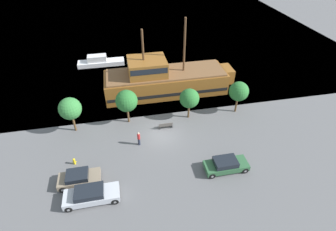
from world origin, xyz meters
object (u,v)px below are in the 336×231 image
at_px(parked_car_curb_mid, 79,178).
at_px(parked_car_curb_rear, 91,195).
at_px(moored_boat_dockside, 100,61).
at_px(pirate_ship, 164,80).
at_px(pedestrian_walking_near, 139,139).
at_px(parked_car_curb_front, 226,165).
at_px(bench_promenade_east, 166,125).
at_px(fire_hydrant, 74,161).

relative_size(parked_car_curb_mid, parked_car_curb_rear, 0.80).
height_order(moored_boat_dockside, parked_car_curb_mid, moored_boat_dockside).
distance_m(pirate_ship, pedestrian_walking_near, 11.59).
distance_m(parked_car_curb_front, pedestrian_walking_near, 9.71).
bearing_deg(pedestrian_walking_near, bench_promenade_east, 32.43).
xyz_separation_m(parked_car_curb_rear, bench_promenade_east, (8.40, 8.54, -0.26)).
distance_m(moored_boat_dockside, parked_car_curb_front, 29.17).
xyz_separation_m(moored_boat_dockside, parked_car_curb_mid, (-1.80, -25.19, 0.02)).
relative_size(pirate_ship, parked_car_curb_rear, 3.76).
bearing_deg(pedestrian_walking_near, pirate_ship, 65.18).
bearing_deg(pirate_ship, parked_car_curb_mid, -126.95).
distance_m(parked_car_curb_mid, fire_hydrant, 2.67).
bearing_deg(moored_boat_dockside, bench_promenade_east, -67.46).
bearing_deg(parked_car_curb_front, pedestrian_walking_near, 146.63).
bearing_deg(parked_car_curb_front, pirate_ship, 101.66).
height_order(parked_car_curb_rear, pedestrian_walking_near, pedestrian_walking_near).
relative_size(parked_car_curb_mid, fire_hydrant, 5.12).
height_order(pirate_ship, fire_hydrant, pirate_ship).
distance_m(pirate_ship, parked_car_curb_mid, 18.36).
height_order(moored_boat_dockside, pedestrian_walking_near, moored_boat_dockside).
bearing_deg(parked_car_curb_mid, pirate_ship, 53.05).
distance_m(moored_boat_dockside, pedestrian_walking_near, 21.48).
height_order(parked_car_curb_front, parked_car_curb_rear, parked_car_curb_rear).
relative_size(parked_car_curb_front, parked_car_curb_mid, 1.12).
bearing_deg(parked_car_curb_front, bench_promenade_east, 121.75).
xyz_separation_m(fire_hydrant, pedestrian_walking_near, (6.86, 1.59, 0.48)).
xyz_separation_m(parked_car_curb_front, bench_promenade_east, (-4.66, 7.53, -0.26)).
bearing_deg(parked_car_curb_mid, fire_hydrant, 105.10).
height_order(parked_car_curb_mid, bench_promenade_east, parked_car_curb_mid).
distance_m(parked_car_curb_rear, bench_promenade_east, 11.99).
bearing_deg(fire_hydrant, moored_boat_dockside, 83.72).
bearing_deg(pirate_ship, bench_promenade_east, -99.57).
distance_m(pirate_ship, moored_boat_dockside, 14.07).
distance_m(pirate_ship, bench_promenade_east, 8.54).
relative_size(fire_hydrant, bench_promenade_east, 0.47).
distance_m(parked_car_curb_mid, bench_promenade_east, 11.53).
relative_size(parked_car_curb_mid, bench_promenade_east, 2.41).
bearing_deg(parked_car_curb_rear, fire_hydrant, 111.81).
xyz_separation_m(parked_car_curb_mid, pedestrian_walking_near, (6.17, 4.16, 0.23)).
relative_size(pirate_ship, pedestrian_walking_near, 10.51).
bearing_deg(bench_promenade_east, parked_car_curb_mid, -146.55).
height_order(parked_car_curb_mid, fire_hydrant, parked_car_curb_mid).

